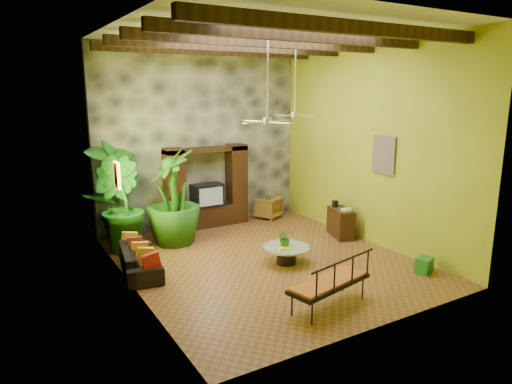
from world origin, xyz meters
TOP-DOWN VIEW (x-y plane):
  - ground at (0.00, 0.00)m, footprint 7.00×7.00m
  - ceiling at (0.00, 0.00)m, footprint 6.00×7.00m
  - back_wall at (0.00, 3.50)m, footprint 6.00×0.02m
  - left_wall at (-3.00, 0.00)m, footprint 0.02×7.00m
  - right_wall at (3.00, 0.00)m, footprint 0.02×7.00m
  - stone_accent_wall at (0.00, 3.44)m, footprint 5.98×0.10m
  - ceiling_beams at (0.00, 0.00)m, footprint 5.95×5.36m
  - entertainment_center at (0.00, 3.14)m, footprint 2.40×0.55m
  - ceiling_fan_front at (-0.20, -0.40)m, footprint 1.28×1.28m
  - ceiling_fan_back at (1.60, 1.20)m, footprint 1.28×1.28m
  - wall_art_mask at (-2.96, 1.00)m, footprint 0.06×0.32m
  - wall_art_painting at (2.96, -0.60)m, footprint 0.06×0.70m
  - sofa at (-2.65, 0.78)m, footprint 1.02×1.96m
  - wicker_armchair at (1.95, 3.00)m, footprint 0.94×0.95m
  - tall_plant_a at (-2.50, 3.15)m, footprint 1.70×1.43m
  - tall_plant_b at (-2.65, 2.32)m, footprint 1.49×1.58m
  - tall_plant_c at (-1.34, 2.19)m, footprint 1.55×1.55m
  - coffee_table at (0.32, -0.40)m, footprint 1.03×1.03m
  - centerpiece_plant at (0.30, -0.37)m, footprint 0.40×0.36m
  - yellow_tray at (0.18, -0.50)m, footprint 0.30×0.23m
  - iron_bench at (-0.21, -2.60)m, footprint 1.78×0.96m
  - side_console at (2.65, 0.48)m, footprint 0.69×1.02m
  - green_bin at (2.56, -2.32)m, footprint 0.45×0.40m

SIDE VIEW (x-z plane):
  - ground at x=0.00m, z-range 0.00..0.00m
  - green_bin at x=2.56m, z-range 0.00..0.33m
  - coffee_table at x=0.32m, z-range 0.06..0.46m
  - sofa at x=-2.65m, z-range 0.00..0.55m
  - wicker_armchair at x=1.95m, z-range 0.00..0.65m
  - side_console at x=2.65m, z-range 0.00..0.75m
  - yellow_tray at x=0.18m, z-range 0.40..0.43m
  - iron_bench at x=-0.21m, z-range 0.24..0.82m
  - centerpiece_plant at x=0.30m, z-range 0.40..0.80m
  - entertainment_center at x=0.00m, z-range -0.18..2.12m
  - tall_plant_b at x=-2.65m, z-range 0.00..2.27m
  - tall_plant_c at x=-1.34m, z-range 0.00..2.39m
  - tall_plant_a at x=-2.50m, z-range 0.00..2.75m
  - wall_art_mask at x=-2.96m, z-range 1.83..2.38m
  - wall_art_painting at x=2.96m, z-range 1.85..2.75m
  - back_wall at x=0.00m, z-range 0.00..5.00m
  - left_wall at x=-3.00m, z-range 0.00..5.00m
  - right_wall at x=3.00m, z-range 0.00..5.00m
  - stone_accent_wall at x=0.00m, z-range 0.01..4.99m
  - ceiling_fan_front at x=-0.20m, z-range 2.47..4.33m
  - ceiling_fan_back at x=1.60m, z-range 2.47..4.33m
  - ceiling_beams at x=0.00m, z-range 4.67..4.89m
  - ceiling at x=0.00m, z-range 4.99..5.01m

